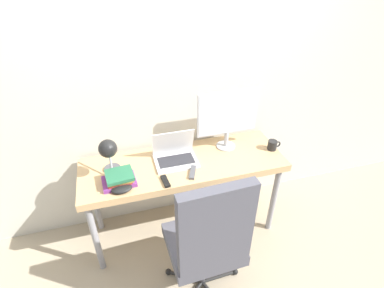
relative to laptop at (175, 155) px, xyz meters
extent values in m
plane|color=tan|center=(0.06, -0.32, -0.83)|extent=(12.00, 12.00, 0.00)
cube|color=beige|center=(0.06, 0.30, 0.47)|extent=(8.00, 0.05, 2.60)
cube|color=tan|center=(0.06, -0.04, -0.08)|extent=(1.64, 0.56, 0.06)
cylinder|color=gray|center=(-0.70, -0.26, -0.47)|extent=(0.05, 0.05, 0.72)
cylinder|color=gray|center=(0.82, -0.26, -0.47)|extent=(0.05, 0.05, 0.72)
cylinder|color=gray|center=(-0.70, 0.18, -0.47)|extent=(0.05, 0.05, 0.72)
cylinder|color=gray|center=(0.82, 0.18, -0.47)|extent=(0.05, 0.05, 0.72)
cube|color=silver|center=(0.00, -0.03, -0.04)|extent=(0.34, 0.24, 0.02)
cube|color=#2D2D33|center=(0.00, -0.03, -0.03)|extent=(0.29, 0.15, 0.00)
cube|color=silver|center=(0.00, 0.06, 0.08)|extent=(0.34, 0.08, 0.24)
cube|color=black|center=(0.00, 0.06, 0.08)|extent=(0.30, 0.06, 0.21)
cylinder|color=#B7B7BC|center=(0.47, 0.07, -0.05)|extent=(0.16, 0.16, 0.01)
cylinder|color=#B7B7BC|center=(0.47, 0.07, 0.03)|extent=(0.04, 0.04, 0.14)
cube|color=#B7B7BC|center=(0.47, 0.08, 0.27)|extent=(0.52, 0.02, 0.38)
cube|color=silver|center=(0.47, 0.06, 0.27)|extent=(0.50, 0.00, 0.35)
cylinder|color=#4C4C51|center=(-0.50, 0.02, -0.04)|extent=(0.12, 0.12, 0.02)
cylinder|color=#99999E|center=(-0.50, -0.04, 0.09)|extent=(0.02, 0.14, 0.27)
sphere|color=black|center=(-0.50, -0.10, 0.23)|extent=(0.13, 0.13, 0.13)
sphere|color=black|center=(0.33, -0.62, -0.81)|extent=(0.05, 0.05, 0.05)
cylinder|color=black|center=(0.19, -0.63, -0.81)|extent=(0.29, 0.04, 0.03)
sphere|color=black|center=(0.12, -0.36, -0.81)|extent=(0.05, 0.05, 0.05)
cylinder|color=black|center=(0.08, -0.49, -0.81)|extent=(0.10, 0.28, 0.03)
sphere|color=black|center=(-0.19, -0.47, -0.81)|extent=(0.05, 0.05, 0.05)
cylinder|color=black|center=(-0.08, -0.55, -0.81)|extent=(0.25, 0.18, 0.03)
cylinder|color=#2D2D33|center=(0.04, -0.63, -0.58)|extent=(0.04, 0.04, 0.40)
cube|color=#4C4C56|center=(0.04, -0.63, -0.34)|extent=(0.51, 0.48, 0.09)
cube|color=#4C4C56|center=(0.05, -0.82, 0.03)|extent=(0.47, 0.09, 0.64)
cube|color=#753384|center=(-0.46, -0.16, -0.04)|extent=(0.25, 0.19, 0.03)
cube|color=#B2382D|center=(-0.46, -0.14, -0.02)|extent=(0.18, 0.20, 0.02)
cube|color=gold|center=(-0.45, -0.15, 0.00)|extent=(0.19, 0.17, 0.02)
cube|color=#286B47|center=(-0.45, -0.16, 0.03)|extent=(0.21, 0.19, 0.03)
cube|color=black|center=(-0.13, -0.24, -0.04)|extent=(0.05, 0.13, 0.02)
cube|color=#4C4C51|center=(0.09, -0.20, -0.04)|extent=(0.10, 0.16, 0.02)
cylinder|color=black|center=(0.83, -0.07, -0.01)|extent=(0.08, 0.08, 0.08)
torus|color=black|center=(0.88, -0.07, -0.01)|extent=(0.06, 0.01, 0.06)
ellipsoid|color=black|center=(-0.45, -0.24, -0.03)|extent=(0.15, 0.11, 0.04)
camera|label=1|loc=(-0.41, -1.91, 1.41)|focal=28.00mm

